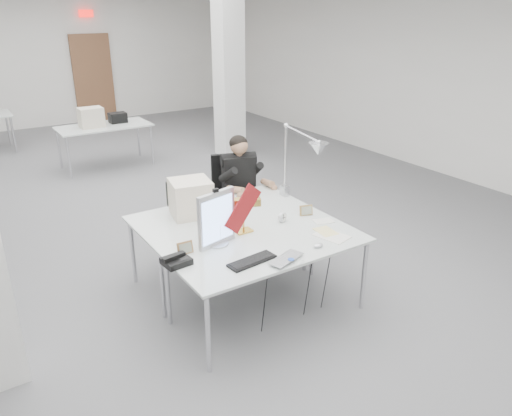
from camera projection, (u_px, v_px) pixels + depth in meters
The scene contains 21 objects.
room_shell at pixel (153, 97), 6.19m from camera, with size 10.04×14.04×3.24m.
desk_main at pixel (269, 246), 4.49m from camera, with size 1.80×0.90×0.03m, color silver.
desk_second at pixel (220, 213), 5.19m from camera, with size 1.80×0.90×0.03m, color silver.
bg_desk_a at pixel (104, 126), 8.86m from camera, with size 1.60×0.80×0.03m, color silver.
office_chair at pixel (238, 200), 6.15m from camera, with size 0.51×0.51×1.03m, color black, non-canonical shape.
seated_person at pixel (239, 172), 5.97m from camera, with size 0.49×0.62×0.93m, color black, non-canonical shape.
monitor at pixel (217, 219), 4.40m from camera, with size 0.41×0.04×0.50m, color #B5B6BB.
pennant at pixel (243, 209), 4.48m from camera, with size 0.44×0.01×0.18m, color maroon.
keyboard at pixel (252, 261), 4.18m from camera, with size 0.43×0.14×0.02m, color black.
laptop at pixel (291, 261), 4.17m from camera, with size 0.35×0.22×0.03m, color #A8A9AD.
mouse at pixel (318, 245), 4.43m from camera, with size 0.10×0.06×0.04m, color silver.
bankers_lamp at pixel (243, 214), 4.67m from camera, with size 0.32×0.13×0.37m, color gold, non-canonical shape.
desk_phone at pixel (176, 261), 4.15m from camera, with size 0.22×0.19×0.05m, color black.
picture_frame_left at pixel (185, 248), 4.31m from camera, with size 0.14×0.01×0.11m, color #A67647.
picture_frame_right at pixel (306, 210), 5.09m from camera, with size 0.14×0.01×0.11m, color #A37E46.
desk_clock at pixel (282, 217), 4.93m from camera, with size 0.11×0.11×0.03m, color silver.
paper_stack_a at pixel (332, 236), 4.65m from camera, with size 0.22×0.31×0.01m, color silver.
paper_stack_b at pixel (326, 231), 4.74m from camera, with size 0.16×0.22×0.01m, color #DACB82.
paper_stack_c at pixel (324, 221), 4.97m from camera, with size 0.19×0.13×0.01m, color silver.
beige_monitor at pixel (191, 198), 5.06m from camera, with size 0.39×0.37×0.37m, color beige.
architect_lamp at pixel (299, 159), 5.26m from camera, with size 0.26×0.76×0.98m, color silver, non-canonical shape.
Camera 1 is at (-2.29, -5.81, 2.77)m, focal length 35.00 mm.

